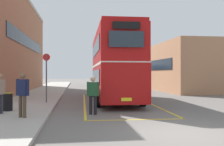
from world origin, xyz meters
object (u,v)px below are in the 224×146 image
at_px(pedestrian_boarding, 93,92).
at_px(pedestrian_waiting_near, 0,90).
at_px(single_deck_bus, 112,75).
at_px(pedestrian_waiting_far, 23,91).
at_px(litter_bin, 7,102).
at_px(double_decker_bus, 114,65).
at_px(bus_stop_sign, 46,73).

distance_m(pedestrian_boarding, pedestrian_waiting_near, 4.07).
relative_size(single_deck_bus, pedestrian_waiting_far, 5.58).
distance_m(pedestrian_waiting_near, litter_bin, 1.16).
distance_m(double_decker_bus, litter_bin, 7.94).
relative_size(double_decker_bus, bus_stop_sign, 3.64).
relative_size(pedestrian_boarding, pedestrian_waiting_far, 0.98).
height_order(double_decker_bus, pedestrian_boarding, double_decker_bus).
height_order(litter_bin, bus_stop_sign, bus_stop_sign).
bearing_deg(single_deck_bus, litter_bin, -108.37).
distance_m(pedestrian_boarding, pedestrian_waiting_far, 3.15).
distance_m(single_deck_bus, litter_bin, 27.59).
height_order(double_decker_bus, litter_bin, double_decker_bus).
height_order(pedestrian_boarding, bus_stop_sign, bus_stop_sign).
relative_size(single_deck_bus, pedestrian_boarding, 5.69).
distance_m(double_decker_bus, pedestrian_waiting_near, 8.53).
bearing_deg(double_decker_bus, bus_stop_sign, -159.42).
bearing_deg(bus_stop_sign, double_decker_bus, 20.58).
bearing_deg(double_decker_bus, pedestrian_waiting_near, -134.17).
height_order(pedestrian_waiting_far, litter_bin, pedestrian_waiting_far).
height_order(pedestrian_waiting_near, litter_bin, pedestrian_waiting_near).
bearing_deg(bus_stop_sign, pedestrian_boarding, -58.33).
xyz_separation_m(pedestrian_waiting_near, bus_stop_sign, (1.47, 4.39, 0.74)).
height_order(pedestrian_boarding, pedestrian_waiting_near, pedestrian_waiting_near).
relative_size(double_decker_bus, pedestrian_boarding, 6.14).
bearing_deg(bus_stop_sign, single_deck_bus, 72.28).
xyz_separation_m(double_decker_bus, single_deck_bus, (2.88, 21.12, -0.87)).
height_order(single_deck_bus, pedestrian_waiting_near, single_deck_bus).
distance_m(single_deck_bus, pedestrian_boarding, 27.37).
xyz_separation_m(double_decker_bus, pedestrian_waiting_far, (-4.72, -7.05, -1.32)).
xyz_separation_m(double_decker_bus, pedestrian_boarding, (-1.81, -5.85, -1.48)).
relative_size(pedestrian_boarding, bus_stop_sign, 0.59).
bearing_deg(single_deck_bus, pedestrian_waiting_far, -105.09).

